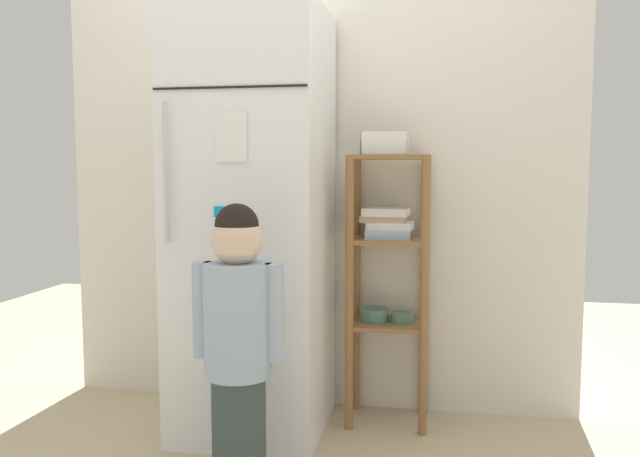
# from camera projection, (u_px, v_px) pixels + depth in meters

# --- Properties ---
(ground_plane) EXTENTS (6.00, 6.00, 0.00)m
(ground_plane) POSITION_uv_depth(u_px,v_px,m) (299.00, 431.00, 2.71)
(ground_plane) COLOR tan
(kitchen_wall_back) EXTENTS (2.40, 0.03, 2.28)m
(kitchen_wall_back) POSITION_uv_depth(u_px,v_px,m) (315.00, 164.00, 2.95)
(kitchen_wall_back) COLOR silver
(kitchen_wall_back) RESTS_ON ground
(refrigerator) EXTENTS (0.60, 0.65, 1.78)m
(refrigerator) POSITION_uv_depth(u_px,v_px,m) (254.00, 222.00, 2.68)
(refrigerator) COLOR white
(refrigerator) RESTS_ON ground
(child_standing) EXTENTS (0.32, 0.24, 1.00)m
(child_standing) POSITION_uv_depth(u_px,v_px,m) (238.00, 319.00, 2.17)
(child_standing) COLOR #3C4B4A
(child_standing) RESTS_ON ground
(pantry_shelf_unit) EXTENTS (0.35, 0.28, 1.17)m
(pantry_shelf_unit) POSITION_uv_depth(u_px,v_px,m) (388.00, 262.00, 2.76)
(pantry_shelf_unit) COLOR olive
(pantry_shelf_unit) RESTS_ON ground
(fruit_bin) EXTENTS (0.20, 0.14, 0.10)m
(fruit_bin) POSITION_uv_depth(u_px,v_px,m) (385.00, 146.00, 2.74)
(fruit_bin) COLOR white
(fruit_bin) RESTS_ON pantry_shelf_unit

